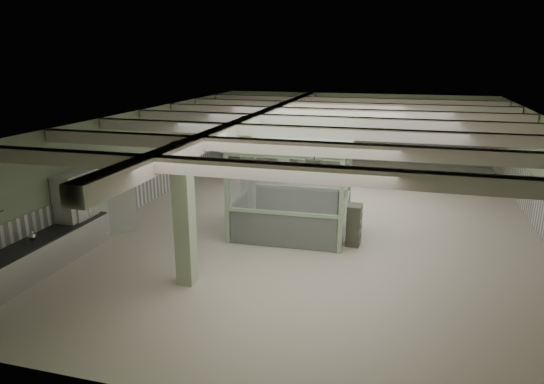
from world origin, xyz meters
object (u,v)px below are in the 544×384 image
(prep_counter, at_px, (42,254))
(filing_cabinet, at_px, (354,225))
(walkin_cooler, at_px, (91,203))
(guard_booth, at_px, (292,174))

(prep_counter, xyz_separation_m, filing_cabinet, (7.81, 4.06, 0.17))
(filing_cabinet, bearing_deg, walkin_cooler, -165.56)
(guard_booth, bearing_deg, prep_counter, -143.14)
(walkin_cooler, bearing_deg, prep_counter, -87.95)
(prep_counter, distance_m, filing_cabinet, 8.81)
(walkin_cooler, distance_m, filing_cabinet, 8.10)
(prep_counter, relative_size, guard_booth, 1.28)
(prep_counter, xyz_separation_m, walkin_cooler, (-0.08, 2.35, 0.71))
(prep_counter, height_order, guard_booth, guard_booth)
(prep_counter, height_order, filing_cabinet, filing_cabinet)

